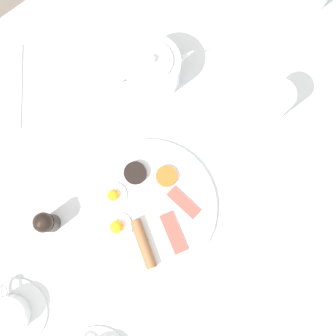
{
  "coord_description": "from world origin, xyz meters",
  "views": [
    {
      "loc": [
        -0.12,
        0.09,
        1.81
      ],
      "look_at": [
        0.0,
        0.0,
        0.76
      ],
      "focal_mm": 50.0,
      "sensor_mm": 36.0,
      "label": 1
    }
  ],
  "objects_px": {
    "knife_by_plate": "(19,86)",
    "fork_by_plate": "(268,243)",
    "teapot_near": "(152,69)",
    "water_glass_tall": "(274,101)",
    "breakfast_plate": "(146,208)",
    "teacup_with_saucer_right": "(10,314)",
    "salt_grinder": "(46,223)"
  },
  "relations": [
    {
      "from": "knife_by_plate",
      "to": "fork_by_plate",
      "type": "bearing_deg",
      "value": -159.85
    },
    {
      "from": "teapot_near",
      "to": "knife_by_plate",
      "type": "bearing_deg",
      "value": 164.43
    },
    {
      "from": "water_glass_tall",
      "to": "breakfast_plate",
      "type": "bearing_deg",
      "value": 91.81
    },
    {
      "from": "breakfast_plate",
      "to": "knife_by_plate",
      "type": "height_order",
      "value": "breakfast_plate"
    },
    {
      "from": "teacup_with_saucer_right",
      "to": "water_glass_tall",
      "type": "relative_size",
      "value": 1.31
    },
    {
      "from": "teapot_near",
      "to": "teacup_with_saucer_right",
      "type": "height_order",
      "value": "teapot_near"
    },
    {
      "from": "teapot_near",
      "to": "salt_grinder",
      "type": "height_order",
      "value": "teapot_near"
    },
    {
      "from": "breakfast_plate",
      "to": "teacup_with_saucer_right",
      "type": "relative_size",
      "value": 2.09
    },
    {
      "from": "fork_by_plate",
      "to": "knife_by_plate",
      "type": "height_order",
      "value": "same"
    },
    {
      "from": "water_glass_tall",
      "to": "fork_by_plate",
      "type": "bearing_deg",
      "value": 140.46
    },
    {
      "from": "teapot_near",
      "to": "fork_by_plate",
      "type": "bearing_deg",
      "value": -76.3
    },
    {
      "from": "fork_by_plate",
      "to": "salt_grinder",
      "type": "bearing_deg",
      "value": 47.32
    },
    {
      "from": "teapot_near",
      "to": "fork_by_plate",
      "type": "distance_m",
      "value": 0.47
    },
    {
      "from": "salt_grinder",
      "to": "fork_by_plate",
      "type": "bearing_deg",
      "value": -132.68
    },
    {
      "from": "salt_grinder",
      "to": "fork_by_plate",
      "type": "xyz_separation_m",
      "value": [
        -0.33,
        -0.36,
        -0.05
      ]
    },
    {
      "from": "water_glass_tall",
      "to": "teapot_near",
      "type": "bearing_deg",
      "value": 36.4
    },
    {
      "from": "teacup_with_saucer_right",
      "to": "salt_grinder",
      "type": "relative_size",
      "value": 1.54
    },
    {
      "from": "teapot_near",
      "to": "water_glass_tall",
      "type": "xyz_separation_m",
      "value": [
        -0.23,
        -0.17,
        0.01
      ]
    },
    {
      "from": "teacup_with_saucer_right",
      "to": "knife_by_plate",
      "type": "relative_size",
      "value": 0.86
    },
    {
      "from": "knife_by_plate",
      "to": "teacup_with_saucer_right",
      "type": "bearing_deg",
      "value": 143.71
    },
    {
      "from": "breakfast_plate",
      "to": "water_glass_tall",
      "type": "distance_m",
      "value": 0.37
    },
    {
      "from": "breakfast_plate",
      "to": "teacup_with_saucer_right",
      "type": "bearing_deg",
      "value": 90.67
    },
    {
      "from": "water_glass_tall",
      "to": "fork_by_plate",
      "type": "distance_m",
      "value": 0.32
    },
    {
      "from": "teapot_near",
      "to": "water_glass_tall",
      "type": "distance_m",
      "value": 0.28
    },
    {
      "from": "breakfast_plate",
      "to": "fork_by_plate",
      "type": "height_order",
      "value": "breakfast_plate"
    },
    {
      "from": "teacup_with_saucer_right",
      "to": "water_glass_tall",
      "type": "xyz_separation_m",
      "value": [
        0.02,
        -0.74,
        0.03
      ]
    },
    {
      "from": "breakfast_plate",
      "to": "water_glass_tall",
      "type": "relative_size",
      "value": 2.74
    },
    {
      "from": "salt_grinder",
      "to": "water_glass_tall",
      "type": "bearing_deg",
      "value": -99.35
    },
    {
      "from": "breakfast_plate",
      "to": "teapot_near",
      "type": "height_order",
      "value": "teapot_near"
    },
    {
      "from": "teacup_with_saucer_right",
      "to": "knife_by_plate",
      "type": "xyz_separation_m",
      "value": [
        0.42,
        -0.31,
        -0.02
      ]
    },
    {
      "from": "teapot_near",
      "to": "teacup_with_saucer_right",
      "type": "relative_size",
      "value": 1.38
    },
    {
      "from": "salt_grinder",
      "to": "knife_by_plate",
      "type": "bearing_deg",
      "value": -22.15
    }
  ]
}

